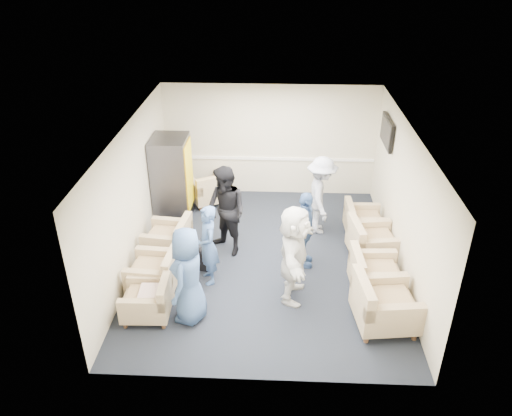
{
  "coord_description": "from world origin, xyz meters",
  "views": [
    {
      "loc": [
        0.18,
        -8.1,
        5.62
      ],
      "look_at": [
        -0.2,
        0.2,
        1.06
      ],
      "focal_mm": 35.0,
      "sensor_mm": 36.0,
      "label": 1
    }
  ],
  "objects_px": {
    "armchair_left_far": "(170,240)",
    "person_back_right": "(321,196)",
    "armchair_left_mid": "(157,273)",
    "person_mid_left": "(208,245)",
    "person_front_left": "(188,276)",
    "armchair_right_near": "(381,306)",
    "person_mid_right": "(304,230)",
    "armchair_right_midnear": "(373,275)",
    "armchair_corner": "(210,190)",
    "person_back_left": "(226,212)",
    "person_front_right": "(294,254)",
    "vending_machine": "(172,179)",
    "armchair_left_near": "(150,300)",
    "armchair_right_far": "(361,222)",
    "armchair_right_midfar": "(370,243)"
  },
  "relations": [
    {
      "from": "armchair_left_mid",
      "to": "armchair_right_far",
      "type": "distance_m",
      "value": 4.41
    },
    {
      "from": "armchair_left_near",
      "to": "armchair_right_midnear",
      "type": "relative_size",
      "value": 0.88
    },
    {
      "from": "armchair_corner",
      "to": "person_front_right",
      "type": "bearing_deg",
      "value": 90.99
    },
    {
      "from": "vending_machine",
      "to": "person_mid_left",
      "type": "height_order",
      "value": "vending_machine"
    },
    {
      "from": "armchair_left_near",
      "to": "armchair_corner",
      "type": "distance_m",
      "value": 4.07
    },
    {
      "from": "armchair_left_mid",
      "to": "armchair_left_far",
      "type": "xyz_separation_m",
      "value": [
        0.02,
        1.11,
        -0.0
      ]
    },
    {
      "from": "armchair_left_mid",
      "to": "armchair_corner",
      "type": "bearing_deg",
      "value": 175.27
    },
    {
      "from": "armchair_left_mid",
      "to": "person_mid_left",
      "type": "relative_size",
      "value": 0.59
    },
    {
      "from": "person_front_left",
      "to": "person_front_right",
      "type": "bearing_deg",
      "value": 123.36
    },
    {
      "from": "person_back_right",
      "to": "armchair_right_near",
      "type": "bearing_deg",
      "value": -165.96
    },
    {
      "from": "person_back_left",
      "to": "person_front_right",
      "type": "bearing_deg",
      "value": -4.88
    },
    {
      "from": "armchair_left_far",
      "to": "vending_machine",
      "type": "bearing_deg",
      "value": -165.86
    },
    {
      "from": "armchair_right_midfar",
      "to": "armchair_right_far",
      "type": "height_order",
      "value": "armchair_right_midfar"
    },
    {
      "from": "armchair_left_near",
      "to": "person_front_right",
      "type": "bearing_deg",
      "value": 102.99
    },
    {
      "from": "person_back_right",
      "to": "armchair_left_far",
      "type": "bearing_deg",
      "value": 107.8
    },
    {
      "from": "person_mid_right",
      "to": "armchair_right_near",
      "type": "bearing_deg",
      "value": -140.28
    },
    {
      "from": "person_front_right",
      "to": "person_back_left",
      "type": "bearing_deg",
      "value": 51.53
    },
    {
      "from": "armchair_left_far",
      "to": "person_front_right",
      "type": "xyz_separation_m",
      "value": [
        2.4,
        -1.22,
        0.56
      ]
    },
    {
      "from": "armchair_left_near",
      "to": "person_back_left",
      "type": "height_order",
      "value": "person_back_left"
    },
    {
      "from": "armchair_corner",
      "to": "armchair_left_far",
      "type": "bearing_deg",
      "value": 49.18
    },
    {
      "from": "armchair_right_midnear",
      "to": "armchair_left_far",
      "type": "bearing_deg",
      "value": 72.04
    },
    {
      "from": "armchair_right_far",
      "to": "vending_machine",
      "type": "bearing_deg",
      "value": 80.72
    },
    {
      "from": "armchair_left_far",
      "to": "person_mid_left",
      "type": "bearing_deg",
      "value": 53.52
    },
    {
      "from": "armchair_left_mid",
      "to": "person_mid_right",
      "type": "bearing_deg",
      "value": 112.52
    },
    {
      "from": "armchair_left_near",
      "to": "armchair_right_near",
      "type": "relative_size",
      "value": 0.75
    },
    {
      "from": "vending_machine",
      "to": "person_mid_right",
      "type": "height_order",
      "value": "vending_machine"
    },
    {
      "from": "armchair_left_mid",
      "to": "vending_machine",
      "type": "height_order",
      "value": "vending_machine"
    },
    {
      "from": "vending_machine",
      "to": "armchair_left_near",
      "type": "bearing_deg",
      "value": -86.24
    },
    {
      "from": "armchair_right_midnear",
      "to": "armchair_right_far",
      "type": "bearing_deg",
      "value": -5.28
    },
    {
      "from": "person_front_left",
      "to": "person_back_left",
      "type": "distance_m",
      "value": 2.04
    },
    {
      "from": "person_back_right",
      "to": "person_front_left",
      "type": "bearing_deg",
      "value": 140.14
    },
    {
      "from": "armchair_right_midnear",
      "to": "armchair_left_mid",
      "type": "bearing_deg",
      "value": 88.33
    },
    {
      "from": "armchair_right_midfar",
      "to": "person_back_right",
      "type": "distance_m",
      "value": 1.45
    },
    {
      "from": "armchair_left_far",
      "to": "armchair_corner",
      "type": "distance_m",
      "value": 2.27
    },
    {
      "from": "armchair_left_mid",
      "to": "person_front_right",
      "type": "height_order",
      "value": "person_front_right"
    },
    {
      "from": "armchair_right_midnear",
      "to": "person_front_right",
      "type": "distance_m",
      "value": 1.53
    },
    {
      "from": "armchair_left_far",
      "to": "person_back_right",
      "type": "relative_size",
      "value": 0.54
    },
    {
      "from": "armchair_right_midnear",
      "to": "person_back_left",
      "type": "bearing_deg",
      "value": 63.73
    },
    {
      "from": "armchair_left_near",
      "to": "armchair_corner",
      "type": "bearing_deg",
      "value": 171.67
    },
    {
      "from": "armchair_left_near",
      "to": "armchair_corner",
      "type": "height_order",
      "value": "armchair_corner"
    },
    {
      "from": "person_front_left",
      "to": "person_mid_left",
      "type": "distance_m",
      "value": 1.05
    },
    {
      "from": "person_back_right",
      "to": "person_front_right",
      "type": "bearing_deg",
      "value": 163.71
    },
    {
      "from": "vending_machine",
      "to": "person_front_left",
      "type": "xyz_separation_m",
      "value": [
        0.89,
        -3.32,
        -0.11
      ]
    },
    {
      "from": "armchair_right_far",
      "to": "person_mid_left",
      "type": "height_order",
      "value": "person_mid_left"
    },
    {
      "from": "person_front_left",
      "to": "armchair_right_midfar",
      "type": "bearing_deg",
      "value": 133.29
    },
    {
      "from": "vending_machine",
      "to": "armchair_right_far",
      "type": "bearing_deg",
      "value": -7.41
    },
    {
      "from": "person_front_left",
      "to": "armchair_right_midnear",
      "type": "bearing_deg",
      "value": 118.1
    },
    {
      "from": "armchair_right_midfar",
      "to": "vending_machine",
      "type": "bearing_deg",
      "value": 62.74
    },
    {
      "from": "armchair_right_near",
      "to": "armchair_left_mid",
      "type": "bearing_deg",
      "value": 71.62
    },
    {
      "from": "person_front_left",
      "to": "vending_machine",
      "type": "bearing_deg",
      "value": -151.9
    }
  ]
}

